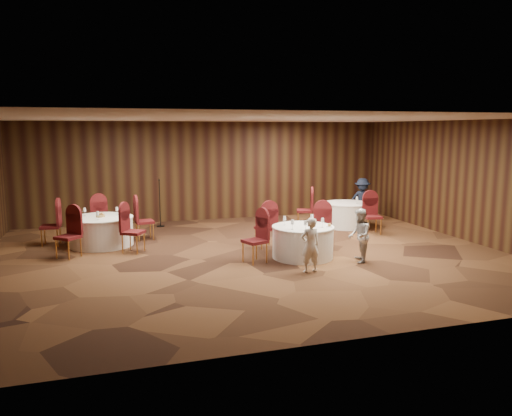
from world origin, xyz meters
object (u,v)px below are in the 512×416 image
object	(u,v)px
table_main	(303,242)
table_left	(101,231)
mic_stand	(160,213)
table_right	(347,215)
man_c	(362,200)
woman_a	(310,245)
woman_b	(359,236)

from	to	relation	value
table_main	table_left	bearing A→B (deg)	149.32
mic_stand	table_right	bearing A→B (deg)	-17.57
man_c	table_left	bearing A→B (deg)	-138.62
table_left	table_right	world-z (taller)	same
table_left	man_c	distance (m)	8.18
table_left	woman_a	bearing A→B (deg)	-42.55
mic_stand	woman_b	bearing A→B (deg)	-55.50
table_main	mic_stand	xyz separation A→B (m)	(-2.75, 4.77, 0.04)
table_left	woman_a	xyz separation A→B (m)	(4.16, -3.82, 0.21)
man_c	table_main	bearing A→B (deg)	-100.30
table_main	woman_a	bearing A→B (deg)	-105.28
mic_stand	woman_a	distance (m)	6.41
table_right	woman_b	distance (m)	4.15
table_main	table_left	size ratio (longest dim) A/B	0.89
table_right	mic_stand	bearing A→B (deg)	162.43
table_main	table_left	xyz separation A→B (m)	(-4.48, 2.66, 0.00)
table_left	woman_a	distance (m)	5.65
man_c	woman_b	bearing A→B (deg)	-86.07
table_left	table_right	distance (m)	7.19
woman_b	woman_a	bearing A→B (deg)	-50.34
table_right	man_c	bearing A→B (deg)	38.36
table_left	mic_stand	size ratio (longest dim) A/B	1.11
woman_a	mic_stand	bearing A→B (deg)	-69.99
table_right	man_c	distance (m)	1.21
woman_a	man_c	bearing A→B (deg)	-130.90
table_right	man_c	xyz separation A→B (m)	(0.91, 0.72, 0.32)
man_c	mic_stand	bearing A→B (deg)	-155.38
woman_b	man_c	bearing A→B (deg)	173.28
woman_a	man_c	xyz separation A→B (m)	(3.94, 4.93, 0.12)
table_right	table_left	bearing A→B (deg)	-176.93
table_right	woman_b	size ratio (longest dim) A/B	1.17
table_main	woman_b	xyz separation A→B (m)	(1.05, -0.75, 0.23)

